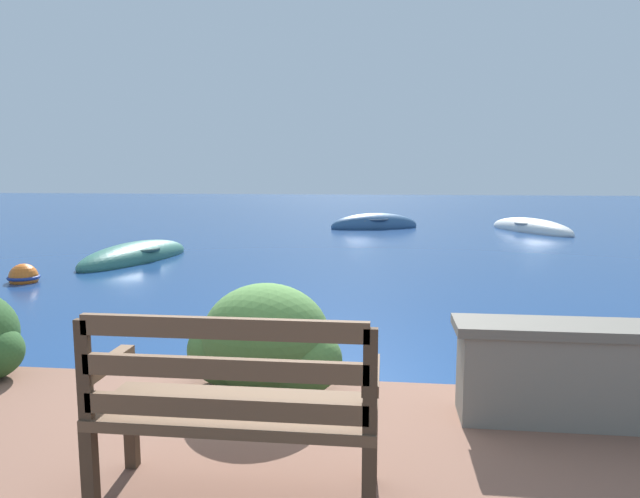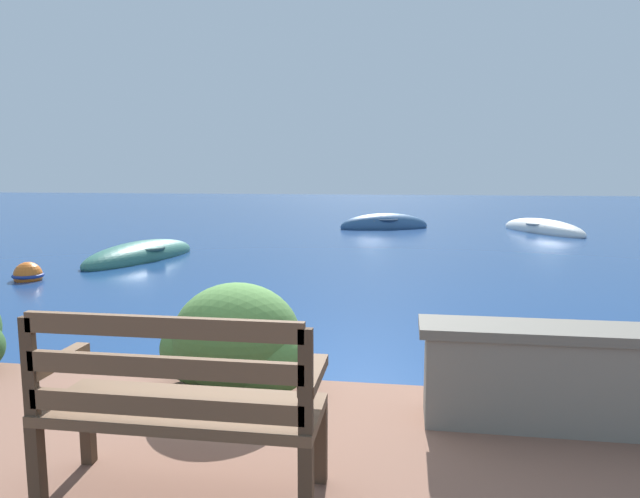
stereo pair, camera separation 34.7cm
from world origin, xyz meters
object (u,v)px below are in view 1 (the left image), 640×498
park_bench (234,404)px  mooring_buoy (24,277)px  rowboat_nearest (136,257)px  rowboat_far (374,226)px  rowboat_mid (531,229)px

park_bench → mooring_buoy: (-5.04, 5.93, -0.63)m
rowboat_nearest → mooring_buoy: 2.52m
rowboat_nearest → rowboat_far: rowboat_far is taller
park_bench → mooring_buoy: park_bench is taller
rowboat_mid → rowboat_far: (-4.61, 0.43, 0.01)m
rowboat_mid → mooring_buoy: 13.47m
park_bench → rowboat_mid: bearing=73.2°
rowboat_nearest → rowboat_mid: 11.35m
park_bench → rowboat_nearest: bearing=118.6°
mooring_buoy → rowboat_mid: bearing=42.0°
park_bench → rowboat_mid: (4.97, 14.95, -0.65)m
rowboat_nearest → mooring_buoy: rowboat_nearest is taller
rowboat_mid → mooring_buoy: rowboat_mid is taller
park_bench → rowboat_far: 15.39m
rowboat_far → mooring_buoy: 10.88m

